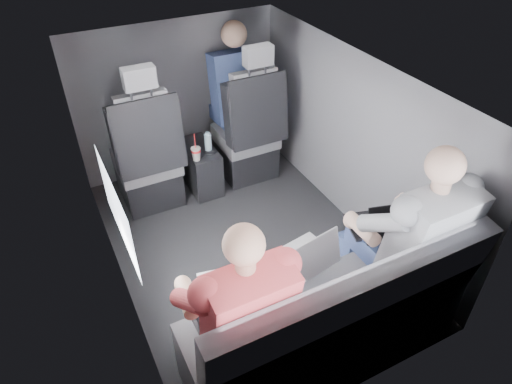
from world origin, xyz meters
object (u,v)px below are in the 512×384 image
laptop_white (235,285)px  laptop_silver (307,255)px  front_seat_right (248,137)px  passenger_rear_left (236,308)px  center_console (200,167)px  passenger_front_right (236,87)px  front_seat_left (148,163)px  passenger_rear_right (408,236)px  water_bottle (208,142)px  laptop_black (383,224)px  soda_cup (196,153)px  rear_bench (328,325)px

laptop_white → laptop_silver: 0.45m
front_seat_right → passenger_rear_left: front_seat_right is taller
center_console → passenger_front_right: (0.46, 0.22, 0.56)m
front_seat_left → center_console: 0.49m
front_seat_left → passenger_rear_right: (1.02, -1.81, 0.26)m
front_seat_right → laptop_silver: 1.73m
front_seat_right → water_bottle: bearing=-174.0°
center_console → passenger_front_right: passenger_front_right is taller
laptop_silver → front_seat_right: bearing=74.6°
laptop_black → soda_cup: bearing=112.4°
center_console → laptop_black: size_ratio=1.20×
soda_cup → passenger_rear_right: 1.81m
laptop_silver → passenger_rear_right: size_ratio=0.27×
front_seat_left → water_bottle: (0.51, -0.04, 0.08)m
passenger_rear_right → passenger_rear_left: bearing=179.9°
passenger_rear_right → passenger_front_right: 2.07m
passenger_front_right → passenger_rear_right: bearing=-86.9°
front_seat_right → laptop_black: bearing=-87.0°
water_bottle → laptop_black: 1.67m
rear_bench → front_seat_right: bearing=76.7°
center_console → passenger_rear_left: bearing=-105.3°
front_seat_right → laptop_white: size_ratio=3.52×
rear_bench → laptop_black: rear_bench is taller
center_console → water_bottle: water_bottle is taller
water_bottle → passenger_rear_right: passenger_rear_right is taller
center_console → passenger_rear_right: (0.57, -1.85, 0.46)m
rear_bench → water_bottle: rear_bench is taller
front_seat_right → passenger_rear_right: size_ratio=0.97×
water_bottle → passenger_rear_left: passenger_rear_left is taller
rear_bench → passenger_rear_left: (-0.51, 0.10, 0.32)m
laptop_white → passenger_rear_right: size_ratio=0.28×
front_seat_right → water_bottle: front_seat_right is taller
laptop_silver → passenger_rear_left: passenger_rear_left is taller
water_bottle → passenger_rear_left: size_ratio=0.14×
front_seat_right → soda_cup: front_seat_right is taller
rear_bench → passenger_rear_right: (0.57, 0.09, 0.35)m
laptop_white → passenger_front_right: passenger_front_right is taller
front_seat_left → center_console: (0.45, 0.04, -0.20)m
passenger_rear_left → center_console: bearing=74.7°
laptop_silver → passenger_rear_left: (-0.50, -0.15, 0.00)m
front_seat_right → laptop_silver: (-0.46, -1.65, 0.23)m
water_bottle → passenger_front_right: size_ratio=0.19×
rear_bench → passenger_rear_right: 0.68m
passenger_rear_left → front_seat_left: bearing=88.2°
rear_bench → passenger_rear_left: 0.61m
laptop_white → laptop_black: laptop_black is taller
laptop_silver → passenger_rear_left: bearing=-163.0°
soda_cup → laptop_white: (-0.37, -1.54, 0.17)m
front_seat_right → passenger_rear_left: bearing=-117.9°
rear_bench → water_bottle: size_ratio=9.36×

